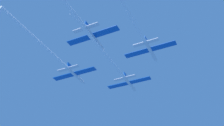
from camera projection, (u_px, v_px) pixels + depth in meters
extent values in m
cylinder|color=silver|center=(129.00, 83.00, 103.90)|extent=(1.22, 11.05, 1.22)
cone|color=silver|center=(135.00, 91.00, 108.90)|extent=(1.19, 2.43, 1.19)
ellipsoid|color=black|center=(132.00, 85.00, 106.00)|extent=(0.85, 2.21, 0.61)
cube|color=#0F51B2|center=(118.00, 85.00, 105.18)|extent=(8.40, 2.43, 0.27)
cube|color=#0F51B2|center=(140.00, 80.00, 101.80)|extent=(8.40, 2.43, 0.27)
cube|color=#0F51B2|center=(125.00, 75.00, 101.48)|extent=(0.32, 1.99, 1.77)
cube|color=silver|center=(119.00, 79.00, 101.34)|extent=(3.78, 1.46, 0.27)
cube|color=silver|center=(131.00, 76.00, 99.58)|extent=(3.78, 1.46, 0.27)
cylinder|color=white|center=(102.00, 50.00, 86.02)|extent=(1.09, 37.20, 1.09)
cylinder|color=silver|center=(75.00, 75.00, 98.45)|extent=(1.22, 11.05, 1.22)
cone|color=silver|center=(84.00, 83.00, 103.44)|extent=(1.19, 2.43, 1.19)
ellipsoid|color=black|center=(78.00, 76.00, 100.55)|extent=(0.85, 2.21, 0.61)
cube|color=#0F51B2|center=(64.00, 77.00, 99.73)|extent=(8.40, 2.43, 0.27)
cube|color=#0F51B2|center=(85.00, 71.00, 96.35)|extent=(8.40, 2.43, 0.27)
cube|color=#0F51B2|center=(69.00, 65.00, 96.03)|extent=(0.32, 1.99, 1.77)
cube|color=silver|center=(62.00, 70.00, 95.89)|extent=(3.78, 1.46, 0.27)
cube|color=silver|center=(74.00, 67.00, 94.13)|extent=(3.78, 1.46, 0.27)
cylinder|color=white|center=(38.00, 42.00, 82.35)|extent=(1.09, 32.41, 1.09)
cylinder|color=silver|center=(150.00, 50.00, 88.39)|extent=(1.22, 11.05, 1.22)
cone|color=silver|center=(156.00, 61.00, 93.38)|extent=(1.19, 2.43, 1.19)
ellipsoid|color=black|center=(152.00, 53.00, 90.48)|extent=(0.85, 2.21, 0.61)
cube|color=#0F51B2|center=(137.00, 53.00, 89.67)|extent=(8.40, 2.43, 0.27)
cube|color=#0F51B2|center=(164.00, 46.00, 86.28)|extent=(8.40, 2.43, 0.27)
cube|color=#0F51B2|center=(146.00, 40.00, 85.96)|extent=(0.32, 1.99, 1.77)
cube|color=silver|center=(139.00, 45.00, 85.82)|extent=(3.78, 1.46, 0.27)
cube|color=silver|center=(153.00, 41.00, 84.07)|extent=(3.78, 1.46, 0.27)
cylinder|color=white|center=(121.00, 0.00, 70.12)|extent=(1.09, 38.24, 1.09)
cylinder|color=silver|center=(93.00, 37.00, 82.63)|extent=(1.22, 11.05, 1.22)
cone|color=silver|center=(103.00, 49.00, 87.63)|extent=(1.19, 2.43, 1.19)
ellipsoid|color=black|center=(97.00, 40.00, 84.73)|extent=(0.85, 2.21, 0.61)
cube|color=#0F51B2|center=(79.00, 40.00, 83.92)|extent=(8.40, 2.43, 0.27)
cube|color=#0F51B2|center=(106.00, 32.00, 80.53)|extent=(8.40, 2.43, 0.27)
cube|color=#0F51B2|center=(87.00, 25.00, 80.21)|extent=(0.32, 1.99, 1.77)
cube|color=silver|center=(79.00, 30.00, 80.07)|extent=(3.78, 1.46, 0.27)
cube|color=silver|center=(93.00, 26.00, 78.32)|extent=(3.78, 1.46, 0.27)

